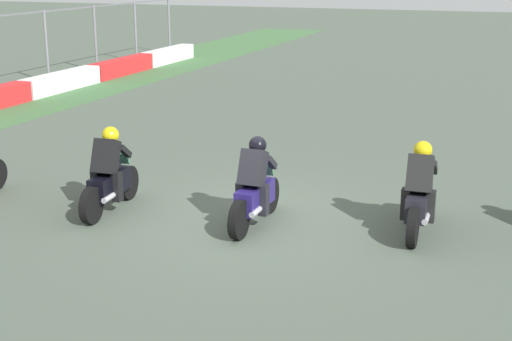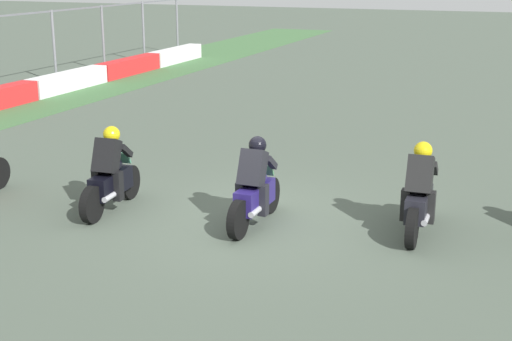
{
  "view_description": "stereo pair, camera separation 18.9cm",
  "coord_description": "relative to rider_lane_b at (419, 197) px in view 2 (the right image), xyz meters",
  "views": [
    {
      "loc": [
        -11.15,
        -4.29,
        4.26
      ],
      "look_at": [
        -0.05,
        -0.09,
        0.9
      ],
      "focal_mm": 51.46,
      "sensor_mm": 36.0,
      "label": 1
    },
    {
      "loc": [
        -11.08,
        -4.47,
        4.26
      ],
      "look_at": [
        -0.05,
        -0.09,
        0.9
      ],
      "focal_mm": 51.46,
      "sensor_mm": 36.0,
      "label": 2
    }
  ],
  "objects": [
    {
      "name": "ground_plane",
      "position": [
        -0.39,
        2.77,
        -0.62
      ],
      "size": [
        120.0,
        120.0,
        0.0
      ],
      "primitive_type": "plane",
      "color": "#4A5549"
    },
    {
      "name": "rider_lane_d",
      "position": [
        -0.85,
        5.28,
        0.0
      ],
      "size": [
        2.04,
        0.55,
        1.51
      ],
      "rotation": [
        0.0,
        0.0,
        0.08
      ],
      "color": "black",
      "rests_on": "ground_plane"
    },
    {
      "name": "rider_lane_c",
      "position": [
        -0.63,
        2.62,
        0.0
      ],
      "size": [
        2.04,
        0.54,
        1.51
      ],
      "rotation": [
        0.0,
        0.0,
        -0.01
      ],
      "color": "black",
      "rests_on": "ground_plane"
    },
    {
      "name": "rider_lane_b",
      "position": [
        0.0,
        0.0,
        0.0
      ],
      "size": [
        2.04,
        0.55,
        1.51
      ],
      "rotation": [
        0.0,
        0.0,
        0.04
      ],
      "color": "black",
      "rests_on": "ground_plane"
    }
  ]
}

